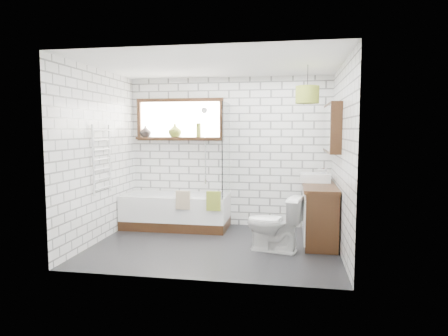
% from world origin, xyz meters
% --- Properties ---
extents(floor, '(3.40, 2.60, 0.01)m').
position_xyz_m(floor, '(0.00, 0.00, -0.01)').
color(floor, black).
rests_on(floor, ground).
extents(ceiling, '(3.40, 2.60, 0.01)m').
position_xyz_m(ceiling, '(0.00, 0.00, 2.50)').
color(ceiling, white).
rests_on(ceiling, ground).
extents(wall_back, '(3.40, 0.01, 2.50)m').
position_xyz_m(wall_back, '(0.00, 1.30, 1.25)').
color(wall_back, white).
rests_on(wall_back, ground).
extents(wall_front, '(3.40, 0.01, 2.50)m').
position_xyz_m(wall_front, '(0.00, -1.30, 1.25)').
color(wall_front, white).
rests_on(wall_front, ground).
extents(wall_left, '(0.01, 2.60, 2.50)m').
position_xyz_m(wall_left, '(-1.70, 0.00, 1.25)').
color(wall_left, white).
rests_on(wall_left, ground).
extents(wall_right, '(0.01, 2.60, 2.50)m').
position_xyz_m(wall_right, '(1.70, 0.00, 1.25)').
color(wall_right, white).
rests_on(wall_right, ground).
extents(window, '(1.52, 0.16, 0.68)m').
position_xyz_m(window, '(-0.85, 1.26, 1.80)').
color(window, black).
rests_on(window, wall_back).
extents(towel_radiator, '(0.06, 0.52, 1.00)m').
position_xyz_m(towel_radiator, '(-1.66, 0.00, 1.20)').
color(towel_radiator, white).
rests_on(towel_radiator, wall_left).
extents(mirror_cabinet, '(0.16, 1.20, 0.70)m').
position_xyz_m(mirror_cabinet, '(1.62, 0.60, 1.65)').
color(mirror_cabinet, black).
rests_on(mirror_cabinet, wall_right).
extents(shower_riser, '(0.02, 0.02, 1.30)m').
position_xyz_m(shower_riser, '(-0.40, 1.26, 1.35)').
color(shower_riser, silver).
rests_on(shower_riser, wall_back).
extents(bathtub, '(1.73, 0.76, 0.56)m').
position_xyz_m(bathtub, '(-0.83, 0.92, 0.28)').
color(bathtub, white).
rests_on(bathtub, floor).
extents(shower_screen, '(0.02, 0.72, 1.50)m').
position_xyz_m(shower_screen, '(0.02, 0.92, 1.31)').
color(shower_screen, white).
rests_on(shower_screen, bathtub).
extents(towel_green, '(0.22, 0.06, 0.30)m').
position_xyz_m(towel_green, '(-0.11, 0.54, 0.54)').
color(towel_green, olive).
rests_on(towel_green, bathtub).
extents(towel_beige, '(0.22, 0.06, 0.29)m').
position_xyz_m(towel_beige, '(-0.60, 0.54, 0.54)').
color(towel_beige, tan).
rests_on(towel_beige, bathtub).
extents(vanity, '(0.47, 1.45, 0.83)m').
position_xyz_m(vanity, '(1.47, 0.56, 0.42)').
color(vanity, black).
rests_on(vanity, floor).
extents(basin, '(0.45, 0.39, 0.13)m').
position_xyz_m(basin, '(1.41, 0.82, 0.90)').
color(basin, white).
rests_on(basin, vanity).
extents(tap, '(0.03, 0.03, 0.17)m').
position_xyz_m(tap, '(1.57, 0.82, 0.96)').
color(tap, silver).
rests_on(tap, vanity).
extents(toilet, '(0.57, 0.81, 0.75)m').
position_xyz_m(toilet, '(0.83, -0.10, 0.37)').
color(toilet, white).
rests_on(toilet, floor).
extents(vase_olive, '(0.26, 0.26, 0.23)m').
position_xyz_m(vase_olive, '(-0.93, 1.23, 1.60)').
color(vase_olive, olive).
rests_on(vase_olive, window).
extents(vase_dark, '(0.23, 0.23, 0.20)m').
position_xyz_m(vase_dark, '(-1.46, 1.23, 1.58)').
color(vase_dark, black).
rests_on(vase_dark, window).
extents(bottle, '(0.10, 0.10, 0.24)m').
position_xyz_m(bottle, '(-0.51, 1.23, 1.60)').
color(bottle, olive).
rests_on(bottle, window).
extents(pendant, '(0.32, 0.32, 0.23)m').
position_xyz_m(pendant, '(1.25, 0.21, 2.10)').
color(pendant, olive).
rests_on(pendant, ceiling).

